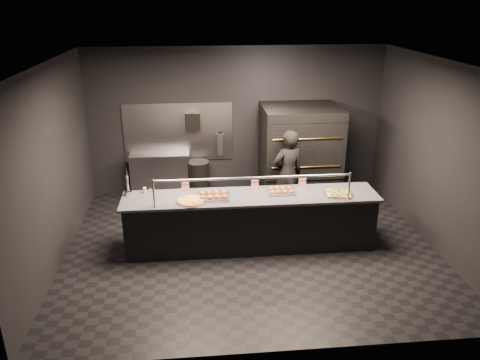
{
  "coord_description": "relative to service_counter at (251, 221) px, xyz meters",
  "views": [
    {
      "loc": [
        -0.83,
        -6.81,
        3.9
      ],
      "look_at": [
        -0.16,
        0.2,
        1.11
      ],
      "focal_mm": 35.0,
      "sensor_mm": 36.0,
      "label": 1
    }
  ],
  "objects": [
    {
      "name": "condiment_jar",
      "position": [
        -1.67,
        0.28,
        0.5
      ],
      "size": [
        0.13,
        0.05,
        0.09
      ],
      "color": "silver",
      "rests_on": "service_counter"
    },
    {
      "name": "room",
      "position": [
        -0.02,
        0.05,
        1.03
      ],
      "size": [
        6.04,
        6.0,
        3.0
      ],
      "color": "black",
      "rests_on": "ground"
    },
    {
      "name": "prep_shelf",
      "position": [
        -1.6,
        2.32,
        -0.01
      ],
      "size": [
        1.2,
        0.35,
        0.9
      ],
      "primitive_type": "cube",
      "color": "#99999E",
      "rests_on": "ground"
    },
    {
      "name": "slider_tray_b",
      "position": [
        0.5,
        0.09,
        0.48
      ],
      "size": [
        0.46,
        0.34,
        0.07
      ],
      "color": "silver",
      "rests_on": "service_counter"
    },
    {
      "name": "fire_extinguisher",
      "position": [
        -0.35,
        2.4,
        0.6
      ],
      "size": [
        0.14,
        0.14,
        0.51
      ],
      "color": "#B2B2B7",
      "rests_on": "room"
    },
    {
      "name": "slider_tray_a",
      "position": [
        -0.6,
        -0.02,
        0.49
      ],
      "size": [
        0.57,
        0.47,
        0.08
      ],
      "color": "silver",
      "rests_on": "service_counter"
    },
    {
      "name": "service_counter",
      "position": [
        0.0,
        0.0,
        0.0
      ],
      "size": [
        4.1,
        0.78,
        1.37
      ],
      "color": "black",
      "rests_on": "ground"
    },
    {
      "name": "tent_cards",
      "position": [
        -0.02,
        0.28,
        0.53
      ],
      "size": [
        2.06,
        0.04,
        0.15
      ],
      "color": "white",
      "rests_on": "service_counter"
    },
    {
      "name": "trash_bin",
      "position": [
        -0.82,
        2.22,
        -0.09
      ],
      "size": [
        0.45,
        0.45,
        0.75
      ],
      "primitive_type": "cylinder",
      "color": "black",
      "rests_on": "ground"
    },
    {
      "name": "worker",
      "position": [
        0.81,
        1.1,
        0.37
      ],
      "size": [
        0.71,
        0.57,
        1.68
      ],
      "primitive_type": "imported",
      "rotation": [
        0.0,
        0.0,
        3.46
      ],
      "color": "black",
      "rests_on": "ground"
    },
    {
      "name": "beer_tap",
      "position": [
        -1.95,
        0.2,
        0.59
      ],
      "size": [
        0.12,
        0.18,
        0.47
      ],
      "color": "silver",
      "rests_on": "service_counter"
    },
    {
      "name": "towel_dispenser",
      "position": [
        -0.9,
        2.39,
        1.09
      ],
      "size": [
        0.3,
        0.2,
        0.35
      ],
      "primitive_type": "cube",
      "color": "black",
      "rests_on": "room"
    },
    {
      "name": "square_pizza",
      "position": [
        1.4,
        -0.11,
        0.47
      ],
      "size": [
        0.47,
        0.47,
        0.05
      ],
      "color": "silver",
      "rests_on": "service_counter"
    },
    {
      "name": "pizza_oven",
      "position": [
        1.2,
        1.9,
        0.5
      ],
      "size": [
        1.5,
        1.23,
        1.91
      ],
      "color": "black",
      "rests_on": "ground"
    },
    {
      "name": "round_pizza",
      "position": [
        -0.95,
        -0.15,
        0.47
      ],
      "size": [
        0.49,
        0.49,
        0.03
      ],
      "color": "silver",
      "rests_on": "service_counter"
    }
  ]
}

